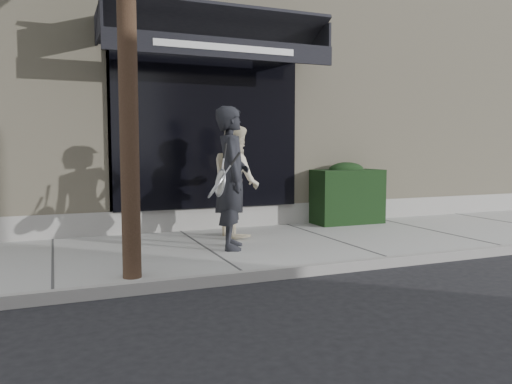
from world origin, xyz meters
name	(u,v)px	position (x,y,z in m)	size (l,w,h in m)	color
ground	(328,245)	(0.00, 0.00, 0.00)	(80.00, 80.00, 0.00)	black
sidewalk	(328,241)	(0.00, 0.00, 0.06)	(20.00, 3.00, 0.12)	#9A9A95
curb	(390,262)	(0.00, -1.55, 0.07)	(20.00, 0.10, 0.14)	gray
building_facade	(226,98)	(-0.01, 4.96, 2.74)	(14.30, 8.04, 5.64)	#B6AA8B
hedge	(346,194)	(1.10, 1.25, 0.66)	(1.30, 0.70, 1.14)	black
pedestrian_front	(232,178)	(-1.67, -0.21, 1.10)	(0.83, 1.00, 1.97)	black
pedestrian_back	(236,181)	(-1.29, 0.69, 1.00)	(0.70, 0.87, 1.77)	beige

